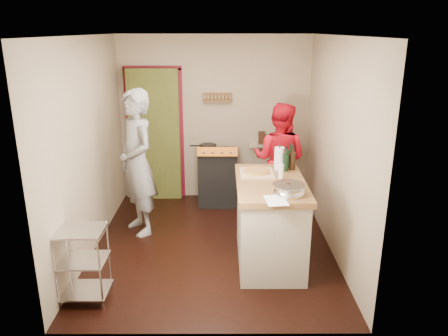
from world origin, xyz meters
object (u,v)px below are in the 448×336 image
at_px(wire_shelving, 83,261).
at_px(person_stripe, 137,163).
at_px(stove, 218,176).
at_px(person_red, 279,160).
at_px(island, 270,220).

bearing_deg(wire_shelving, person_stripe, 80.12).
relative_size(stove, wire_shelving, 1.26).
bearing_deg(person_red, wire_shelving, 69.05).
height_order(stove, wire_shelving, stove).
bearing_deg(island, wire_shelving, -157.68).
relative_size(stove, person_red, 0.60).
bearing_deg(person_red, island, 103.17).
height_order(person_stripe, person_red, person_stripe).
bearing_deg(wire_shelving, stove, 63.15).
relative_size(island, person_stripe, 0.73).
xyz_separation_m(wire_shelving, person_stripe, (0.28, 1.61, 0.54)).
bearing_deg(stove, person_stripe, -135.90).
relative_size(island, person_red, 0.85).
xyz_separation_m(wire_shelving, person_red, (2.24, 2.24, 0.40)).
xyz_separation_m(stove, island, (0.64, -1.82, 0.08)).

